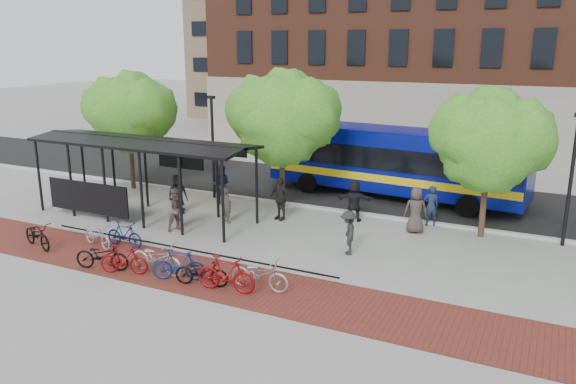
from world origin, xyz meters
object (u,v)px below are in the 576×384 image
at_px(bike_6, 157,258).
at_px(pedestrian_0, 178,194).
at_px(pedestrian_9, 348,233).
at_px(bike_3, 124,234).
at_px(bike_8, 202,272).
at_px(pedestrian_4, 280,198).
at_px(lamp_post_left, 213,144).
at_px(pedestrian_7, 431,206).
at_px(bike_0, 37,235).
at_px(bike_5, 124,260).
at_px(pedestrian_1, 227,205).
at_px(pedestrian_5, 354,201).
at_px(lamp_post_right, 571,177).
at_px(bike_2, 98,236).
at_px(tree_c, 492,137).
at_px(pedestrian_6, 416,210).
at_px(tree_a, 130,109).
at_px(bus_shelter, 140,151).
at_px(pedestrian_2, 221,184).
at_px(bike_7, 179,265).
at_px(tree_b, 284,115).
at_px(bike_10, 260,274).
at_px(bus, 394,159).
at_px(bike_4, 102,255).
at_px(bike_9, 226,274).

distance_m(bike_6, pedestrian_0, 7.02).
bearing_deg(pedestrian_9, bike_3, -91.67).
bearing_deg(bike_8, pedestrian_4, -6.79).
distance_m(lamp_post_left, pedestrian_4, 5.30).
bearing_deg(bike_8, pedestrian_9, -48.45).
bearing_deg(pedestrian_7, bike_3, 11.33).
xyz_separation_m(bike_0, bike_5, (4.72, -0.52, 0.00)).
xyz_separation_m(pedestrian_1, pedestrian_5, (4.89, 2.64, 0.13)).
bearing_deg(lamp_post_right, bike_2, -153.70).
relative_size(tree_c, bike_5, 3.46).
distance_m(lamp_post_left, pedestrian_9, 10.09).
bearing_deg(bike_5, pedestrian_6, -59.30).
distance_m(tree_a, pedestrian_0, 6.56).
height_order(bus_shelter, bike_0, bus_shelter).
bearing_deg(pedestrian_7, pedestrian_5, -12.55).
xyz_separation_m(bike_8, pedestrian_2, (-4.68, 8.51, 0.47)).
distance_m(bus_shelter, bike_2, 4.76).
bearing_deg(bus_shelter, pedestrian_0, 42.48).
relative_size(bike_7, pedestrian_1, 1.13).
xyz_separation_m(tree_c, bike_3, (-12.26, -7.28, -3.56)).
distance_m(tree_b, bike_2, 9.66).
height_order(bike_6, bike_10, bike_6).
height_order(pedestrian_5, pedestrian_7, pedestrian_5).
bearing_deg(pedestrian_2, tree_b, 163.63).
bearing_deg(bus_shelter, bus, 41.11).
xyz_separation_m(tree_b, pedestrian_7, (6.74, 0.45, -3.57)).
relative_size(tree_a, pedestrian_6, 3.21).
relative_size(bike_8, pedestrian_7, 1.02).
height_order(pedestrian_2, pedestrian_6, pedestrian_6).
bearing_deg(bike_4, bike_6, -88.92).
relative_size(tree_c, bus, 0.45).
xyz_separation_m(lamp_post_left, pedestrian_4, (4.65, -1.81, -1.79)).
distance_m(tree_c, bike_8, 12.26).
bearing_deg(pedestrian_5, bike_8, 62.10).
bearing_deg(lamp_post_left, bike_3, -83.70).
distance_m(bike_9, pedestrian_9, 5.30).
relative_size(tree_a, bike_9, 3.11).
bearing_deg(lamp_post_left, bike_5, -74.64).
bearing_deg(lamp_post_right, bike_7, -141.08).
bearing_deg(pedestrian_5, pedestrian_0, 3.59).
height_order(bike_0, pedestrian_9, pedestrian_9).
bearing_deg(pedestrian_5, bike_7, 56.35).
distance_m(bus, pedestrian_9, 8.60).
distance_m(bus, bike_0, 16.62).
bearing_deg(bike_10, bike_9, 121.41).
relative_size(bike_3, bike_10, 0.84).
bearing_deg(pedestrian_1, pedestrian_4, -110.68).
distance_m(bus, pedestrian_4, 6.82).
height_order(tree_c, bike_3, tree_c).
relative_size(bike_10, pedestrian_6, 1.02).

